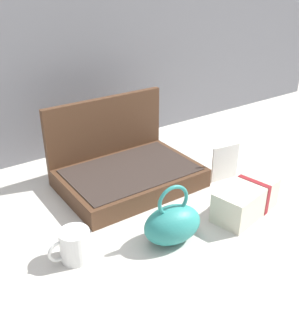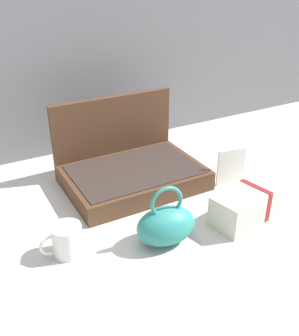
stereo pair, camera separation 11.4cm
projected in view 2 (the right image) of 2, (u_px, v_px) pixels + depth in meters
ground_plane at (142, 205)px, 1.35m from camera, size 6.00×6.00×0.00m
open_suitcase at (130, 167)px, 1.46m from camera, size 0.50×0.36×0.30m
teal_pouch_handbag at (166, 225)px, 1.14m from camera, size 0.19×0.14×0.19m
cream_toiletry_bag at (247, 205)px, 1.25m from camera, size 0.26×0.16×0.11m
coffee_mug at (67, 240)px, 1.10m from camera, size 0.12×0.09×0.09m
info_card_left at (231, 167)px, 1.44m from camera, size 0.12×0.02×0.14m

